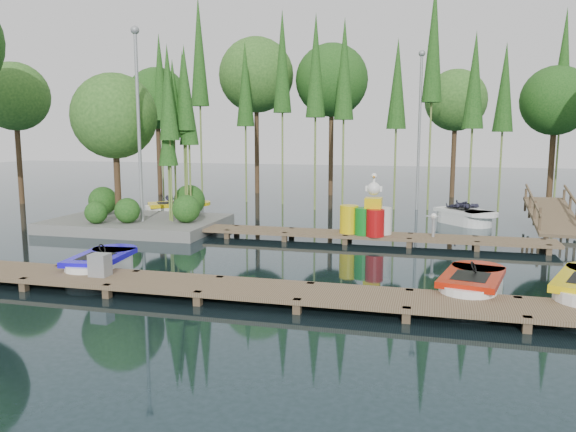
% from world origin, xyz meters
% --- Properties ---
extents(ground_plane, '(90.00, 90.00, 0.00)m').
position_xyz_m(ground_plane, '(0.00, 0.00, 0.00)').
color(ground_plane, '#1D3037').
extents(near_dock, '(18.00, 1.50, 0.50)m').
position_xyz_m(near_dock, '(0.00, -4.50, 0.23)').
color(near_dock, brown).
rests_on(near_dock, ground).
extents(far_dock, '(15.00, 1.20, 0.50)m').
position_xyz_m(far_dock, '(1.00, 2.50, 0.23)').
color(far_dock, brown).
rests_on(far_dock, ground).
extents(island, '(6.20, 4.20, 6.75)m').
position_xyz_m(island, '(-6.30, 3.29, 3.18)').
color(island, slate).
rests_on(island, ground).
extents(tree_screen, '(34.42, 18.53, 10.31)m').
position_xyz_m(tree_screen, '(-2.04, 10.60, 6.12)').
color(tree_screen, '#45301D').
rests_on(tree_screen, ground).
extents(lamp_island, '(0.30, 0.30, 7.25)m').
position_xyz_m(lamp_island, '(-5.50, 2.50, 4.26)').
color(lamp_island, gray).
rests_on(lamp_island, ground).
extents(lamp_rear, '(0.30, 0.30, 7.25)m').
position_xyz_m(lamp_rear, '(4.00, 11.00, 4.26)').
color(lamp_rear, gray).
rests_on(lamp_rear, ground).
extents(ramp, '(1.50, 3.94, 1.49)m').
position_xyz_m(ramp, '(9.00, 6.50, 0.59)').
color(ramp, brown).
rests_on(ramp, ground).
extents(boat_blue, '(1.42, 2.67, 0.86)m').
position_xyz_m(boat_blue, '(-3.40, -3.39, 0.25)').
color(boat_blue, white).
rests_on(boat_blue, ground).
extents(boat_red, '(1.71, 2.80, 0.88)m').
position_xyz_m(boat_red, '(5.61, -3.12, 0.25)').
color(boat_red, white).
rests_on(boat_red, ground).
extents(boat_yellow_far, '(3.03, 2.61, 1.40)m').
position_xyz_m(boat_yellow_far, '(-6.01, 6.33, 0.30)').
color(boat_yellow_far, white).
rests_on(boat_yellow_far, ground).
extents(boat_white_far, '(2.76, 2.89, 1.31)m').
position_xyz_m(boat_white_far, '(5.97, 7.23, 0.29)').
color(boat_white_far, white).
rests_on(boat_white_far, ground).
extents(utility_cabinet, '(0.43, 0.36, 0.52)m').
position_xyz_m(utility_cabinet, '(-2.71, -4.50, 0.56)').
color(utility_cabinet, gray).
rests_on(utility_cabinet, near_dock).
extents(yellow_barrel, '(0.61, 0.61, 0.92)m').
position_xyz_m(yellow_barrel, '(2.06, 2.50, 0.76)').
color(yellow_barrel, '#DEBD0B').
rests_on(yellow_barrel, far_dock).
extents(drum_cluster, '(1.16, 1.07, 2.01)m').
position_xyz_m(drum_cluster, '(2.89, 2.35, 0.89)').
color(drum_cluster, '#0D761B').
rests_on(drum_cluster, far_dock).
extents(seagull_post, '(0.47, 0.26, 0.76)m').
position_xyz_m(seagull_post, '(4.76, 2.50, 0.81)').
color(seagull_post, gray).
rests_on(seagull_post, far_dock).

